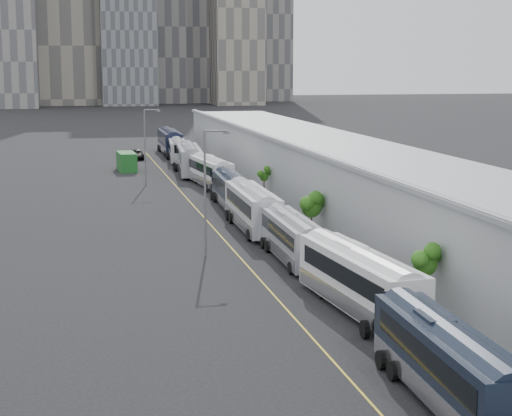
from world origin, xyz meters
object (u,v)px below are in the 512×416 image
object	(u,v)px
bus_1	(447,371)
suv	(135,155)
bus_7	(189,162)
bus_3	(292,241)
shipping_container	(127,162)
bus_8	(177,152)
bus_2	(359,286)
street_lamp_far	(146,142)
bus_5	(230,193)
street_lamp_near	(207,184)
bus_4	(253,212)
bus_9	(170,143)
bus_6	(210,174)

from	to	relation	value
bus_1	suv	bearing A→B (deg)	95.03
bus_7	suv	distance (m)	21.28
bus_3	bus_7	size ratio (longest dim) A/B	0.86
bus_7	shipping_container	distance (m)	9.98
bus_8	bus_2	bearing A→B (deg)	-84.60
bus_2	street_lamp_far	world-z (taller)	street_lamp_far
bus_1	bus_5	distance (m)	54.54
street_lamp_near	suv	world-z (taller)	street_lamp_near
bus_5	street_lamp_far	size ratio (longest dim) A/B	1.29
bus_3	suv	xyz separation A→B (m)	(-6.27, 73.79, -0.73)
bus_3	suv	size ratio (longest dim) A/B	2.22
bus_7	street_lamp_far	distance (m)	12.39
street_lamp_far	suv	xyz separation A→B (m)	(0.84, 30.25, -4.66)
bus_3	bus_4	size ratio (longest dim) A/B	0.90
bus_5	bus_9	world-z (taller)	bus_9
bus_4	bus_7	size ratio (longest dim) A/B	0.96
bus_1	street_lamp_far	size ratio (longest dim) A/B	1.34
bus_5	bus_7	distance (m)	27.57
bus_1	bus_8	world-z (taller)	bus_1
bus_9	street_lamp_far	xyz separation A→B (m)	(-7.26, -37.88, 3.69)
bus_4	bus_7	bearing A→B (deg)	90.90
bus_9	street_lamp_near	bearing A→B (deg)	-94.11
bus_3	shipping_container	xyz separation A→B (m)	(-8.58, 59.17, -0.18)
bus_4	street_lamp_far	size ratio (longest dim) A/B	1.44
bus_6	bus_8	world-z (taller)	bus_6
bus_1	bus_3	bearing A→B (deg)	90.82
bus_5	bus_9	xyz separation A→B (m)	(0.09, 55.64, 0.24)
street_lamp_near	bus_2	bearing A→B (deg)	-69.69
bus_2	bus_5	world-z (taller)	bus_2
bus_1	bus_2	bearing A→B (deg)	88.09
bus_6	bus_8	distance (m)	28.20
street_lamp_near	shipping_container	size ratio (longest dim) A/B	1.71
bus_4	street_lamp_far	bearing A→B (deg)	103.01
bus_3	shipping_container	world-z (taller)	bus_3
bus_4	bus_1	bearing A→B (deg)	-89.44
bus_3	bus_4	bearing A→B (deg)	92.55
street_lamp_far	street_lamp_near	bearing A→B (deg)	-88.46
street_lamp_near	suv	xyz separation A→B (m)	(-0.25, 70.75, -4.88)
bus_7	bus_8	bearing A→B (deg)	93.14
bus_6	bus_4	bearing A→B (deg)	-97.25
bus_1	bus_2	xyz separation A→B (m)	(0.93, 14.35, 0.11)
bus_2	bus_7	distance (m)	67.75
bus_4	bus_8	world-z (taller)	bus_4
bus_6	street_lamp_near	xyz separation A→B (m)	(-6.43, -37.98, 4.07)
bus_1	bus_8	distance (m)	97.98
bus_7	street_lamp_far	world-z (taller)	street_lamp_far
bus_9	bus_6	bearing A→B (deg)	-89.25
bus_6	shipping_container	distance (m)	20.25
bus_8	street_lamp_near	xyz separation A→B (m)	(-5.91, -66.18, 4.16)
shipping_container	bus_6	bearing A→B (deg)	-66.96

